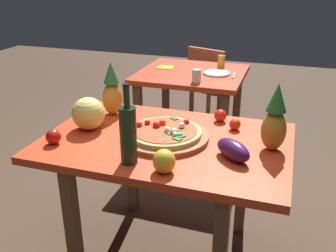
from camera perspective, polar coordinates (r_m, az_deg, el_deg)
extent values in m
cube|color=brown|center=(2.01, -14.09, -15.17)|extent=(0.06, 0.06, 0.72)
cube|color=brown|center=(2.55, -5.45, -5.66)|extent=(0.06, 0.06, 0.72)
cube|color=brown|center=(2.38, 11.20, -8.26)|extent=(0.06, 0.06, 0.72)
cube|color=red|center=(1.95, -0.22, -2.47)|extent=(1.25, 0.84, 0.04)
cube|color=brown|center=(3.11, -4.48, -0.05)|extent=(0.06, 0.06, 0.72)
cube|color=brown|center=(2.93, 8.25, -1.74)|extent=(0.06, 0.06, 0.72)
cube|color=brown|center=(3.72, -0.36, 3.98)|extent=(0.06, 0.06, 0.72)
cube|color=brown|center=(3.57, 10.34, 2.76)|extent=(0.06, 0.06, 0.72)
cube|color=red|center=(3.19, 3.60, 7.82)|extent=(0.86, 0.80, 0.04)
cube|color=#955630|center=(4.05, 10.07, 2.91)|extent=(0.04, 0.04, 0.41)
cube|color=#955630|center=(4.21, 6.14, 3.90)|extent=(0.04, 0.04, 0.41)
cube|color=#955630|center=(3.78, 7.64, 1.57)|extent=(0.04, 0.04, 0.41)
cube|color=#955630|center=(3.95, 3.55, 2.68)|extent=(0.04, 0.04, 0.41)
cube|color=#955630|center=(3.92, 7.01, 5.88)|extent=(0.51, 0.51, 0.04)
cube|color=#974F34|center=(3.72, 5.69, 8.49)|extent=(0.39, 0.17, 0.40)
cylinder|color=#955630|center=(1.94, -0.47, -1.57)|extent=(0.45, 0.45, 0.02)
cylinder|color=#D8B462|center=(1.93, -0.47, -0.94)|extent=(0.38, 0.38, 0.02)
cylinder|color=red|center=(1.92, -0.47, -0.58)|extent=(0.33, 0.33, 0.00)
sphere|color=red|center=(1.95, -1.77, 0.14)|extent=(0.04, 0.04, 0.04)
sphere|color=red|center=(2.00, 2.79, 0.65)|extent=(0.03, 0.03, 0.03)
sphere|color=red|center=(1.99, -3.13, 0.52)|extent=(0.03, 0.03, 0.03)
sphere|color=red|center=(1.96, -4.44, 0.19)|extent=(0.03, 0.03, 0.03)
sphere|color=red|center=(1.98, -0.86, 0.49)|extent=(0.04, 0.04, 0.04)
cube|color=#297330|center=(1.91, 1.27, -0.64)|extent=(0.05, 0.05, 0.00)
cube|color=#227139|center=(1.84, 2.00, -1.56)|extent=(0.05, 0.05, 0.00)
cube|color=#377E2F|center=(1.88, 1.37, -1.03)|extent=(0.05, 0.05, 0.00)
cube|color=#277832|center=(1.87, 0.51, -1.07)|extent=(0.05, 0.05, 0.00)
cube|color=#268424|center=(1.81, 1.44, -1.93)|extent=(0.05, 0.04, 0.00)
cube|color=#227523|center=(2.05, 0.92, 1.18)|extent=(0.05, 0.05, 0.00)
sphere|color=white|center=(1.94, 2.10, 0.05)|extent=(0.03, 0.03, 0.03)
sphere|color=silver|center=(1.84, 1.07, -1.34)|extent=(0.03, 0.03, 0.03)
sphere|color=white|center=(1.85, 1.80, -1.28)|extent=(0.02, 0.02, 0.02)
sphere|color=white|center=(1.87, 0.88, -0.81)|extent=(0.04, 0.04, 0.04)
sphere|color=white|center=(1.89, -0.12, -0.59)|extent=(0.03, 0.03, 0.03)
cylinder|color=black|center=(1.67, -6.02, -1.48)|extent=(0.08, 0.08, 0.26)
cylinder|color=black|center=(1.60, -6.28, 4.28)|extent=(0.03, 0.03, 0.09)
cylinder|color=black|center=(1.58, -6.36, 6.10)|extent=(0.03, 0.03, 0.02)
ellipsoid|color=#B8842B|center=(1.86, 15.64, -0.65)|extent=(0.12, 0.12, 0.20)
cone|color=#26672F|center=(1.80, 16.20, 4.18)|extent=(0.10, 0.10, 0.13)
ellipsoid|color=#B9802A|center=(2.25, -8.37, 4.10)|extent=(0.12, 0.12, 0.19)
cone|color=#2A692C|center=(2.21, -8.61, 7.98)|extent=(0.09, 0.09, 0.12)
sphere|color=#EEE169|center=(2.07, -11.92, 1.86)|extent=(0.18, 0.18, 0.18)
ellipsoid|color=gold|center=(1.62, -0.59, -5.36)|extent=(0.10, 0.10, 0.11)
ellipsoid|color=#3C1648|center=(1.75, 9.80, -3.56)|extent=(0.21, 0.20, 0.09)
sphere|color=red|center=(2.16, 7.91, 1.58)|extent=(0.07, 0.07, 0.07)
sphere|color=red|center=(1.96, -16.92, -1.56)|extent=(0.08, 0.08, 0.08)
sphere|color=red|center=(2.07, 10.06, 0.24)|extent=(0.06, 0.06, 0.06)
cylinder|color=gold|center=(3.32, 8.03, 9.57)|extent=(0.06, 0.06, 0.11)
cylinder|color=silver|center=(2.89, 4.31, 7.57)|extent=(0.07, 0.07, 0.10)
cylinder|color=white|center=(3.14, 7.38, 7.91)|extent=(0.22, 0.22, 0.02)
cube|color=silver|center=(3.16, 4.87, 8.09)|extent=(0.03, 0.18, 0.01)
cube|color=silver|center=(3.11, 9.92, 7.58)|extent=(0.03, 0.18, 0.01)
cube|color=yellow|center=(3.32, -0.37, 8.87)|extent=(0.15, 0.13, 0.01)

